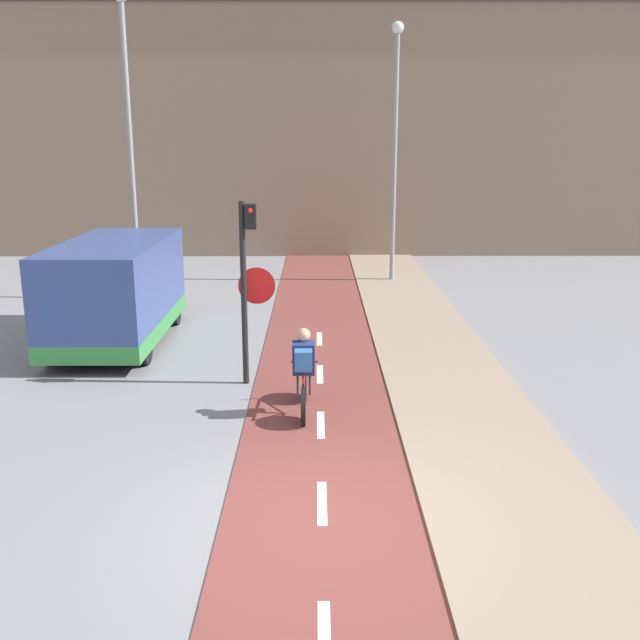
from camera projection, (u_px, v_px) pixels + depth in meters
name	position (u px, v px, depth m)	size (l,w,h in m)	color
ground_plane	(322.00, 525.00, 8.39)	(120.00, 120.00, 0.00)	gray
bike_lane	(322.00, 525.00, 8.39)	(2.43, 60.00, 0.02)	brown
sidewalk_strip	(527.00, 523.00, 8.39)	(2.40, 60.00, 0.05)	gray
building_row_background	(318.00, 128.00, 28.88)	(60.00, 5.20, 9.68)	#89705B
traffic_light_pole	(248.00, 274.00, 12.77)	(0.67, 0.25, 3.36)	black
street_lamp_far	(129.00, 121.00, 19.15)	(0.36, 0.36, 8.20)	gray
street_lamp_sidewalk	(395.00, 130.00, 21.72)	(0.36, 0.36, 7.78)	gray
cyclist_near	(304.00, 373.00, 11.64)	(0.46, 1.71, 1.46)	black
van	(117.00, 293.00, 15.66)	(2.09, 4.90, 2.27)	#334784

